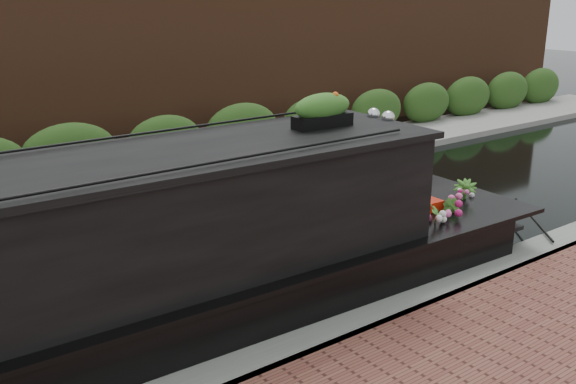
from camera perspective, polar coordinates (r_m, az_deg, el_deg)
ground at (r=10.43m, az=-8.63°, el=-6.13°), size 80.00×80.00×0.00m
near_bank_coping at (r=7.97m, az=3.02°, el=-13.86°), size 40.00×0.60×0.50m
far_bank_path at (r=14.07m, az=-16.76°, el=-0.41°), size 40.00×2.40×0.34m
far_hedge at (r=14.89m, az=-17.97°, el=0.44°), size 40.00×1.10×2.80m
far_brick_wall at (r=16.83m, az=-20.33°, el=2.12°), size 40.00×1.00×8.00m
narrowboat at (r=7.69m, az=-17.06°, el=-8.23°), size 13.07×2.70×3.07m
rope_fender at (r=11.97m, az=16.50°, el=-2.52°), size 0.40×0.37×0.40m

